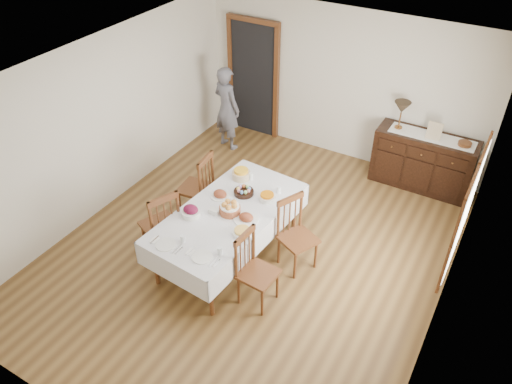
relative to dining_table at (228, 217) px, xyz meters
The scene contains 26 objects.
ground 0.76m from the dining_table, 47.70° to the left, with size 6.00×6.00×0.00m, color brown.
room_shell 1.17m from the dining_table, 83.42° to the left, with size 5.02×6.02×2.65m.
dining_table is the anchor object (origin of this frame).
chair_left_near 0.90m from the dining_table, 150.91° to the right, with size 0.60×0.60×1.09m.
chair_left_far 1.02m from the dining_table, 148.56° to the left, with size 0.49×0.49×1.07m.
chair_right_near 0.87m from the dining_table, 36.12° to the right, with size 0.45×0.45×1.02m.
chair_right_far 0.91m from the dining_table, 20.48° to the left, with size 0.58×0.58×1.04m.
sideboard 3.47m from the dining_table, 58.69° to the left, with size 1.55×0.56×0.93m.
person 2.93m from the dining_table, 123.01° to the left, with size 0.51×0.33×1.64m, color slate.
bread_basket 0.17m from the dining_table, 12.63° to the right, with size 0.28×0.28×0.18m.
egg_basket 0.45m from the dining_table, 93.00° to the left, with size 0.28×0.28×0.11m.
ham_platter_a 0.37m from the dining_table, 140.15° to the left, with size 0.27×0.27×0.11m.
ham_platter_b 0.31m from the dining_table, ahead, with size 0.33×0.33×0.11m.
beet_bowl 0.50m from the dining_table, 140.57° to the right, with size 0.25×0.25×0.15m.
carrot_bowl 0.59m from the dining_table, 56.34° to the left, with size 0.22×0.22×0.10m.
pineapple_bowl 0.79m from the dining_table, 108.59° to the left, with size 0.26×0.26×0.14m.
casserole_dish 0.49m from the dining_table, 35.58° to the right, with size 0.25×0.25×0.07m.
butter_dish 0.22m from the dining_table, 137.82° to the right, with size 0.15×0.10×0.07m.
setting_left 0.90m from the dining_table, 106.69° to the right, with size 0.43×0.31×0.10m.
setting_right 0.85m from the dining_table, 73.45° to the right, with size 0.43×0.31×0.10m.
glass_far_a 0.79m from the dining_table, 97.73° to the left, with size 0.06×0.06×0.11m.
glass_far_b 0.80m from the dining_table, 61.48° to the left, with size 0.06×0.06×0.10m.
runner 3.50m from the dining_table, 57.94° to the left, with size 1.30×0.35×0.01m.
table_lamp 3.30m from the dining_table, 66.05° to the left, with size 0.26×0.26×0.46m.
picture_frame 3.47m from the dining_table, 57.07° to the left, with size 0.22×0.08×0.28m.
deco_bowl 3.77m from the dining_table, 51.50° to the left, with size 0.20×0.20×0.06m.
Camera 1 is at (2.62, -4.43, 4.85)m, focal length 35.00 mm.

